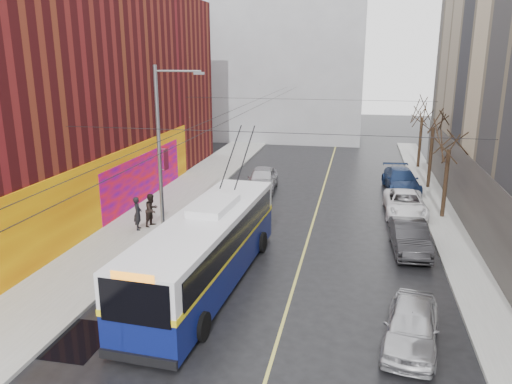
{
  "coord_description": "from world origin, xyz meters",
  "views": [
    {
      "loc": [
        3.86,
        -14.05,
        9.49
      ],
      "look_at": [
        -1.06,
        9.64,
        2.81
      ],
      "focal_mm": 35.0,
      "sensor_mm": 36.0,
      "label": 1
    }
  ],
  "objects_px": {
    "tree_far": "(423,108)",
    "trolleybus": "(207,248)",
    "tree_near": "(450,136)",
    "parked_car_c": "(405,204)",
    "pedestrian_b": "(152,210)",
    "streetlight_pole": "(162,147)",
    "parked_car_d": "(401,180)",
    "pedestrian_a": "(138,213)",
    "tree_mid": "(434,117)",
    "parked_car_a": "(411,325)",
    "parked_car_b": "(410,237)",
    "following_car": "(262,179)"
  },
  "relations": [
    {
      "from": "streetlight_pole",
      "to": "tree_far",
      "type": "relative_size",
      "value": 1.37
    },
    {
      "from": "following_car",
      "to": "parked_car_b",
      "type": "bearing_deg",
      "value": -49.81
    },
    {
      "from": "tree_mid",
      "to": "parked_car_b",
      "type": "distance_m",
      "value": 13.75
    },
    {
      "from": "tree_far",
      "to": "parked_car_d",
      "type": "height_order",
      "value": "tree_far"
    },
    {
      "from": "trolleybus",
      "to": "pedestrian_a",
      "type": "xyz_separation_m",
      "value": [
        -5.66,
        5.48,
        -0.58
      ]
    },
    {
      "from": "parked_car_d",
      "to": "pedestrian_a",
      "type": "xyz_separation_m",
      "value": [
        -14.8,
        -11.93,
        0.3
      ]
    },
    {
      "from": "tree_near",
      "to": "pedestrian_b",
      "type": "xyz_separation_m",
      "value": [
        -16.29,
        -5.14,
        -3.89
      ]
    },
    {
      "from": "following_car",
      "to": "pedestrian_b",
      "type": "xyz_separation_m",
      "value": [
        -4.51,
        -9.31,
        0.25
      ]
    },
    {
      "from": "parked_car_a",
      "to": "following_car",
      "type": "relative_size",
      "value": 0.89
    },
    {
      "from": "tree_far",
      "to": "pedestrian_a",
      "type": "height_order",
      "value": "tree_far"
    },
    {
      "from": "parked_car_a",
      "to": "pedestrian_b",
      "type": "height_order",
      "value": "pedestrian_b"
    },
    {
      "from": "tree_near",
      "to": "parked_car_c",
      "type": "xyz_separation_m",
      "value": [
        -2.16,
        0.27,
        -4.26
      ]
    },
    {
      "from": "parked_car_b",
      "to": "pedestrian_b",
      "type": "xyz_separation_m",
      "value": [
        -13.89,
        0.63,
        0.33
      ]
    },
    {
      "from": "parked_car_c",
      "to": "parked_car_d",
      "type": "relative_size",
      "value": 0.96
    },
    {
      "from": "tree_near",
      "to": "trolleybus",
      "type": "relative_size",
      "value": 0.5
    },
    {
      "from": "tree_near",
      "to": "tree_mid",
      "type": "relative_size",
      "value": 0.96
    },
    {
      "from": "tree_far",
      "to": "following_car",
      "type": "distance_m",
      "value": 15.94
    },
    {
      "from": "tree_near",
      "to": "parked_car_b",
      "type": "height_order",
      "value": "tree_near"
    },
    {
      "from": "tree_far",
      "to": "trolleybus",
      "type": "xyz_separation_m",
      "value": [
        -11.14,
        -25.35,
        -3.48
      ]
    },
    {
      "from": "trolleybus",
      "to": "parked_car_b",
      "type": "relative_size",
      "value": 2.77
    },
    {
      "from": "parked_car_c",
      "to": "pedestrian_b",
      "type": "relative_size",
      "value": 2.77
    },
    {
      "from": "following_car",
      "to": "pedestrian_b",
      "type": "bearing_deg",
      "value": -118.99
    },
    {
      "from": "tree_near",
      "to": "parked_car_b",
      "type": "xyz_separation_m",
      "value": [
        -2.4,
        -5.77,
        -4.22
      ]
    },
    {
      "from": "following_car",
      "to": "pedestrian_a",
      "type": "xyz_separation_m",
      "value": [
        -5.02,
        -10.04,
        0.24
      ]
    },
    {
      "from": "tree_near",
      "to": "tree_mid",
      "type": "bearing_deg",
      "value": 90.0
    },
    {
      "from": "trolleybus",
      "to": "parked_car_b",
      "type": "xyz_separation_m",
      "value": [
        8.74,
        5.58,
        -0.9
      ]
    },
    {
      "from": "streetlight_pole",
      "to": "parked_car_d",
      "type": "relative_size",
      "value": 1.67
    },
    {
      "from": "streetlight_pole",
      "to": "parked_car_d",
      "type": "distance_m",
      "value": 18.29
    },
    {
      "from": "tree_near",
      "to": "parked_car_c",
      "type": "relative_size",
      "value": 1.23
    },
    {
      "from": "parked_car_b",
      "to": "parked_car_c",
      "type": "distance_m",
      "value": 6.05
    },
    {
      "from": "pedestrian_b",
      "to": "trolleybus",
      "type": "bearing_deg",
      "value": -124.85
    },
    {
      "from": "parked_car_d",
      "to": "pedestrian_a",
      "type": "bearing_deg",
      "value": -147.51
    },
    {
      "from": "tree_near",
      "to": "pedestrian_b",
      "type": "height_order",
      "value": "tree_near"
    },
    {
      "from": "streetlight_pole",
      "to": "tree_mid",
      "type": "distance_m",
      "value": 19.96
    },
    {
      "from": "streetlight_pole",
      "to": "parked_car_c",
      "type": "bearing_deg",
      "value": 25.79
    },
    {
      "from": "tree_far",
      "to": "pedestrian_b",
      "type": "distance_m",
      "value": 25.46
    },
    {
      "from": "tree_far",
      "to": "trolleybus",
      "type": "height_order",
      "value": "tree_far"
    },
    {
      "from": "tree_near",
      "to": "parked_car_a",
      "type": "xyz_separation_m",
      "value": [
        -3.07,
        -14.41,
        -4.24
      ]
    },
    {
      "from": "tree_near",
      "to": "tree_mid",
      "type": "height_order",
      "value": "tree_mid"
    },
    {
      "from": "tree_mid",
      "to": "parked_car_c",
      "type": "relative_size",
      "value": 1.29
    },
    {
      "from": "tree_near",
      "to": "pedestrian_a",
      "type": "xyz_separation_m",
      "value": [
        -16.8,
        -5.87,
        -3.9
      ]
    },
    {
      "from": "tree_mid",
      "to": "tree_far",
      "type": "relative_size",
      "value": 1.02
    },
    {
      "from": "tree_mid",
      "to": "pedestrian_a",
      "type": "height_order",
      "value": "tree_mid"
    },
    {
      "from": "tree_far",
      "to": "parked_car_c",
      "type": "distance_m",
      "value": 14.58
    },
    {
      "from": "pedestrian_a",
      "to": "pedestrian_b",
      "type": "distance_m",
      "value": 0.89
    },
    {
      "from": "pedestrian_b",
      "to": "following_car",
      "type": "bearing_deg",
      "value": -10.37
    },
    {
      "from": "parked_car_c",
      "to": "pedestrian_a",
      "type": "distance_m",
      "value": 15.89
    },
    {
      "from": "parked_car_c",
      "to": "following_car",
      "type": "xyz_separation_m",
      "value": [
        -9.63,
        3.9,
        0.11
      ]
    },
    {
      "from": "tree_far",
      "to": "trolleybus",
      "type": "distance_m",
      "value": 27.91
    },
    {
      "from": "following_car",
      "to": "parked_car_c",
      "type": "bearing_deg",
      "value": -25.18
    }
  ]
}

